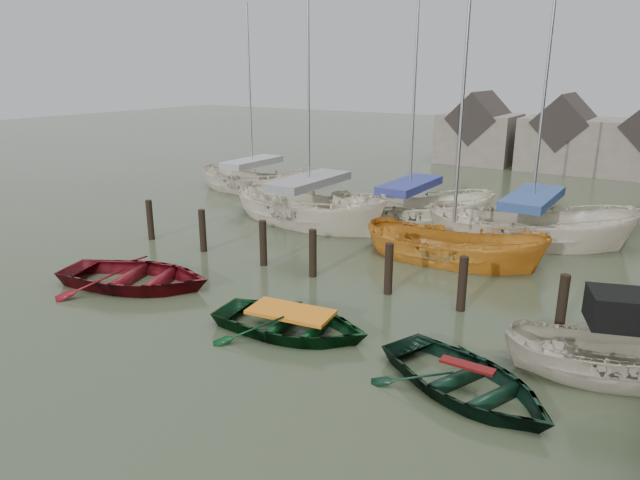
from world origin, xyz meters
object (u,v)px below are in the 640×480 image
Objects in this scene: sailboat_a at (309,221)px; sailboat_d at (528,241)px; rowboat_red at (137,286)px; sailboat_b at (408,221)px; motorboat at (614,373)px; sailboat_e at (253,190)px; rowboat_green at (291,333)px; sailboat_c at (451,260)px; rowboat_dkgreen at (465,392)px.

sailboat_d reaches higher than sailboat_a.
sailboat_b is at bearing -36.89° from rowboat_red.
sailboat_e reaches higher than motorboat.
sailboat_a is at bearing -120.80° from sailboat_e.
sailboat_d is at bearing -23.58° from rowboat_green.
sailboat_b reaches higher than sailboat_c.
rowboat_dkgreen is 0.39× the size of sailboat_c.
rowboat_dkgreen is at bearing -128.12° from sailboat_e.
rowboat_green is 0.29× the size of sailboat_d.
rowboat_dkgreen is 7.68m from sailboat_c.
rowboat_red is 0.39× the size of sailboat_a.
sailboat_a is at bearing 89.14° from sailboat_d.
sailboat_e is at bearing 65.49° from sailboat_c.
sailboat_e is at bearing 34.18° from rowboat_green.
motorboat is at bearing -119.26° from sailboat_e.
sailboat_b is at bearing 38.50° from sailboat_c.
rowboat_red is at bearing 137.58° from sailboat_b.
sailboat_c reaches higher than rowboat_red.
rowboat_dkgreen is at bearing -160.39° from sailboat_c.
rowboat_dkgreen is 12.44m from sailboat_a.
rowboat_green is 0.83× the size of motorboat.
sailboat_c is (-5.17, 5.02, -0.09)m from motorboat.
sailboat_e is (-8.79, 1.23, -0.00)m from sailboat_b.
sailboat_e is at bearing 66.11° from sailboat_a.
sailboat_c is (-2.94, 7.10, 0.01)m from rowboat_dkgreen.
motorboat is 0.36× the size of sailboat_d.
rowboat_dkgreen is at bearing -110.16° from rowboat_red.
motorboat reaches higher than rowboat_dkgreen.
sailboat_b reaches higher than rowboat_dkgreen.
sailboat_b is (3.19, 2.17, 0.01)m from sailboat_a.
sailboat_a reaches higher than rowboat_red.
rowboat_green is at bearing -140.97° from sailboat_a.
rowboat_red is 11.77m from motorboat.
rowboat_red is 9.39m from rowboat_dkgreen.
rowboat_green is 6.96m from sailboat_c.
sailboat_d is at bearing 4.55° from motorboat.
rowboat_red is 8.16m from sailboat_a.
sailboat_e is (-14.79, 11.80, 0.06)m from rowboat_dkgreen.
rowboat_red is 12.75m from sailboat_e.
rowboat_green is 9.58m from sailboat_a.
sailboat_a is 6.56m from sailboat_e.
sailboat_a is (-5.03, 8.15, 0.06)m from rowboat_green.
sailboat_b is at bearing 72.45° from sailboat_d.
sailboat_b is at bearing 1.66° from rowboat_green.
rowboat_dkgreen is at bearing -101.80° from rowboat_green.
sailboat_a reaches higher than rowboat_dkgreen.
rowboat_dkgreen is 3.06m from motorboat.
motorboat reaches higher than rowboat_green.
motorboat is (6.39, 1.84, 0.10)m from rowboat_green.
rowboat_red is at bearing 81.56° from rowboat_green.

